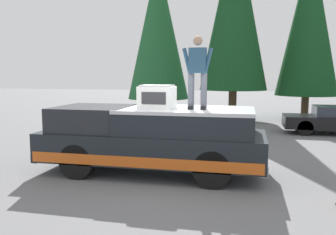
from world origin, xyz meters
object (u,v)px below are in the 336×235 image
Objects in this scene: person_on_truck_bed at (198,71)px; compressor_unit at (157,97)px; parked_car_black at (336,120)px; pickup_truck at (152,139)px.

compressor_unit is at bearing 86.57° from person_on_truck_bed.
pickup_truck is at bearing 141.19° from parked_car_black.
pickup_truck is 1.07m from compressor_unit.
compressor_unit is at bearing -120.58° from pickup_truck.
person_on_truck_bed is at bearing -93.43° from compressor_unit.
person_on_truck_bed reaches higher than pickup_truck.
pickup_truck is 9.38m from parked_car_black.
parked_car_black is (7.30, -5.87, -0.29)m from pickup_truck.
person_on_truck_bed is (-0.06, -0.99, 0.62)m from compressor_unit.
pickup_truck is at bearing 59.42° from compressor_unit.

